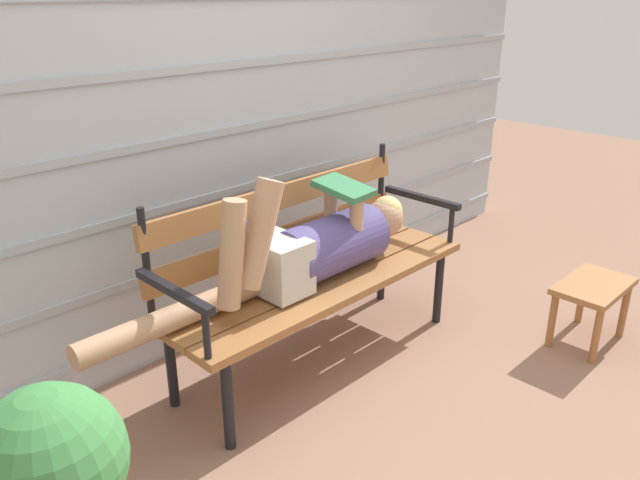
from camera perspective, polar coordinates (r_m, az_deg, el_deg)
name	(u,v)px	position (r m, az deg, el deg)	size (l,w,h in m)	color
ground_plane	(347,373)	(3.02, 2.49, -11.97)	(12.00, 12.00, 0.00)	#936B56
house_siding	(235,127)	(3.12, -7.71, 10.13)	(4.91, 0.08, 2.10)	#B2BCC6
park_bench	(309,263)	(2.93, -1.00, -2.08)	(1.60, 0.52, 0.90)	#9E6638
reclining_person	(311,248)	(2.80, -0.84, -0.72)	(1.71, 0.27, 0.56)	#514784
footstool	(592,295)	(3.41, 23.53, -4.60)	(0.44, 0.27, 0.33)	#9E6638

